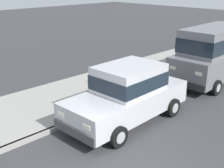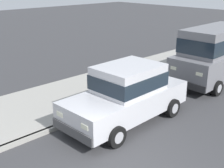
% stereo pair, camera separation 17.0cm
% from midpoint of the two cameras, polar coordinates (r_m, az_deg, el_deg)
% --- Properties ---
extents(curb, '(0.16, 64.00, 0.14)m').
position_cam_midpoint_polar(curb, '(9.45, -13.42, -9.13)').
color(curb, gray).
rests_on(curb, ground).
extents(sidewalk, '(3.60, 64.00, 0.14)m').
position_cam_midpoint_polar(sidewalk, '(10.89, -18.45, -5.63)').
color(sidewalk, '#99968E').
rests_on(sidewalk, ground).
extents(car_silver_sedan, '(2.12, 4.64, 1.92)m').
position_cam_midpoint_polar(car_silver_sedan, '(9.73, 2.52, -1.78)').
color(car_silver_sedan, '#BCBCC1').
rests_on(car_silver_sedan, ground).
extents(car_grey_van, '(2.21, 4.94, 2.52)m').
position_cam_midpoint_polar(car_grey_van, '(14.22, 18.69, 5.88)').
color(car_grey_van, slate).
rests_on(car_grey_van, ground).
extents(dog_brown, '(0.76, 0.23, 0.49)m').
position_cam_midpoint_polar(dog_brown, '(12.90, -3.43, 1.07)').
color(dog_brown, brown).
rests_on(dog_brown, sidewalk).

